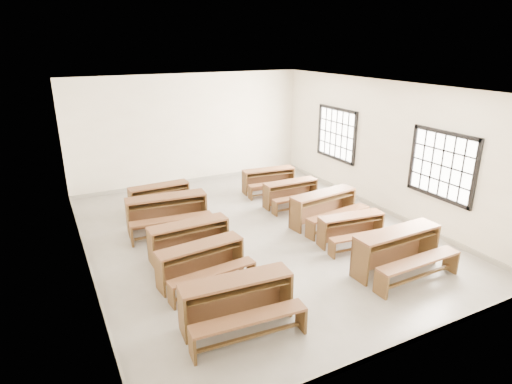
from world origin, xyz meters
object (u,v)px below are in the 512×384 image
desk_set_3 (167,210)px  desk_set_9 (269,179)px  desk_set_7 (324,206)px  desk_set_0 (238,299)px  desk_set_6 (352,227)px  desk_set_8 (291,192)px  desk_set_4 (160,196)px  desk_set_5 (398,248)px  desk_set_1 (202,261)px  desk_set_2 (190,237)px

desk_set_3 → desk_set_9: desk_set_3 is taller
desk_set_7 → desk_set_9: (-0.06, 2.55, -0.06)m
desk_set_0 → desk_set_6: bearing=27.4°
desk_set_6 → desk_set_8: 2.48m
desk_set_4 → desk_set_3: bearing=-99.7°
desk_set_4 → desk_set_5: bearing=-60.4°
desk_set_5 → desk_set_7: bearing=86.7°
desk_set_5 → desk_set_6: 1.29m
desk_set_0 → desk_set_3: size_ratio=0.95×
desk_set_1 → desk_set_5: size_ratio=0.91×
desk_set_5 → desk_set_8: 3.77m
desk_set_3 → desk_set_1: bearing=-87.0°
desk_set_4 → desk_set_8: bearing=-23.4°
desk_set_1 → desk_set_4: desk_set_1 is taller
desk_set_1 → desk_set_4: (0.25, 3.66, -0.02)m
desk_set_8 → desk_set_9: desk_set_9 is taller
desk_set_7 → desk_set_8: (-0.07, 1.36, -0.06)m
desk_set_1 → desk_set_6: size_ratio=1.10×
desk_set_1 → desk_set_5: (3.35, -1.30, 0.06)m
desk_set_2 → desk_set_7: size_ratio=0.90×
desk_set_1 → desk_set_3: bearing=82.0°
desk_set_2 → desk_set_6: 3.36m
desk_set_6 → desk_set_3: bearing=149.5°
desk_set_3 → desk_set_7: desk_set_3 is taller
desk_set_1 → desk_set_8: bearing=30.3°
desk_set_1 → desk_set_2: bearing=77.2°
desk_set_5 → desk_set_6: size_ratio=1.20×
desk_set_7 → desk_set_9: size_ratio=1.15×
desk_set_5 → desk_set_7: desk_set_5 is taller
desk_set_0 → desk_set_6: 3.57m
desk_set_2 → desk_set_9: bearing=37.3°
desk_set_5 → desk_set_2: bearing=143.3°
desk_set_3 → desk_set_5: size_ratio=1.03×
desk_set_1 → desk_set_2: desk_set_2 is taller
desk_set_4 → desk_set_2: bearing=-95.1°
desk_set_4 → desk_set_9: bearing=-2.4°
desk_set_0 → desk_set_8: 5.11m
desk_set_2 → desk_set_3: (-0.03, 1.46, 0.05)m
desk_set_6 → desk_set_7: bearing=91.4°
desk_set_3 → desk_set_7: size_ratio=1.03×
desk_set_8 → desk_set_0: bearing=-129.6°
desk_set_0 → desk_set_8: bearing=53.7°
desk_set_5 → desk_set_7: 2.42m
desk_set_2 → desk_set_7: (3.32, 0.12, 0.03)m
desk_set_6 → desk_set_9: 3.68m
desk_set_3 → desk_set_6: bearing=-32.1°
desk_set_7 → desk_set_9: desk_set_7 is taller
desk_set_6 → desk_set_9: bearing=96.1°
desk_set_2 → desk_set_5: bearing=-37.5°
desk_set_0 → desk_set_4: desk_set_0 is taller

